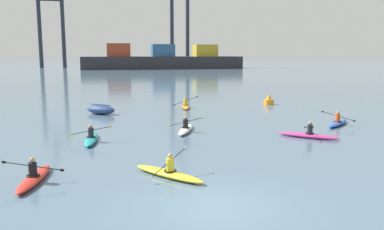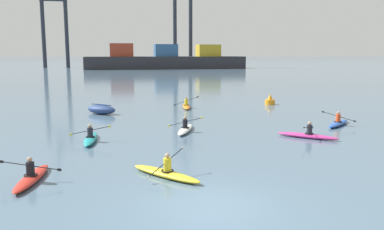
{
  "view_description": "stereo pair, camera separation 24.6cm",
  "coord_description": "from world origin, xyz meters",
  "px_view_note": "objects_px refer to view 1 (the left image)",
  "views": [
    {
      "loc": [
        -3.04,
        -11.34,
        4.75
      ],
      "look_at": [
        2.16,
        14.27,
        0.6
      ],
      "focal_mm": 37.08,
      "sensor_mm": 36.0,
      "label": 1
    },
    {
      "loc": [
        -2.8,
        -11.39,
        4.75
      ],
      "look_at": [
        2.16,
        14.27,
        0.6
      ],
      "focal_mm": 37.08,
      "sensor_mm": 36.0,
      "label": 2
    }
  ],
  "objects_px": {
    "kayak_teal": "(91,138)",
    "kayak_blue": "(338,123)",
    "kayak_magenta": "(308,135)",
    "kayak_red": "(34,177)",
    "container_barge": "(163,60)",
    "gantry_crane_west": "(50,12)",
    "capsized_dinghy": "(101,110)",
    "channel_buoy": "(269,100)",
    "kayak_yellow": "(169,173)",
    "kayak_white": "(186,129)",
    "kayak_orange": "(185,106)",
    "gantry_crane_west_mid": "(180,7)"
  },
  "relations": [
    {
      "from": "container_barge",
      "to": "gantry_crane_west",
      "type": "relative_size",
      "value": 1.34
    },
    {
      "from": "gantry_crane_west_mid",
      "to": "capsized_dinghy",
      "type": "distance_m",
      "value": 98.24
    },
    {
      "from": "channel_buoy",
      "to": "kayak_teal",
      "type": "xyz_separation_m",
      "value": [
        -15.29,
        -12.57,
        -0.19
      ]
    },
    {
      "from": "kayak_teal",
      "to": "kayak_orange",
      "type": "distance_m",
      "value": 13.91
    },
    {
      "from": "kayak_teal",
      "to": "kayak_blue",
      "type": "bearing_deg",
      "value": 6.31
    },
    {
      "from": "gantry_crane_west_mid",
      "to": "kayak_blue",
      "type": "height_order",
      "value": "gantry_crane_west_mid"
    },
    {
      "from": "container_barge",
      "to": "kayak_blue",
      "type": "xyz_separation_m",
      "value": [
        -0.18,
        -91.8,
        -2.39
      ]
    },
    {
      "from": "kayak_magenta",
      "to": "kayak_teal",
      "type": "distance_m",
      "value": 11.95
    },
    {
      "from": "container_barge",
      "to": "kayak_orange",
      "type": "xyz_separation_m",
      "value": [
        -8.5,
        -81.72,
        -2.39
      ]
    },
    {
      "from": "gantry_crane_west_mid",
      "to": "kayak_magenta",
      "type": "height_order",
      "value": "gantry_crane_west_mid"
    },
    {
      "from": "kayak_yellow",
      "to": "container_barge",
      "type": "bearing_deg",
      "value": 82.83
    },
    {
      "from": "channel_buoy",
      "to": "kayak_white",
      "type": "height_order",
      "value": "channel_buoy"
    },
    {
      "from": "kayak_magenta",
      "to": "kayak_red",
      "type": "distance_m",
      "value": 14.51
    },
    {
      "from": "gantry_crane_west",
      "to": "kayak_magenta",
      "type": "distance_m",
      "value": 115.08
    },
    {
      "from": "kayak_white",
      "to": "channel_buoy",
      "type": "bearing_deg",
      "value": 48.11
    },
    {
      "from": "gantry_crane_west_mid",
      "to": "kayak_teal",
      "type": "bearing_deg",
      "value": -102.39
    },
    {
      "from": "kayak_teal",
      "to": "kayak_orange",
      "type": "height_order",
      "value": "kayak_orange"
    },
    {
      "from": "kayak_orange",
      "to": "gantry_crane_west",
      "type": "bearing_deg",
      "value": 103.82
    },
    {
      "from": "container_barge",
      "to": "kayak_white",
      "type": "bearing_deg",
      "value": -96.44
    },
    {
      "from": "gantry_crane_west",
      "to": "kayak_teal",
      "type": "distance_m",
      "value": 111.31
    },
    {
      "from": "capsized_dinghy",
      "to": "kayak_orange",
      "type": "height_order",
      "value": "kayak_orange"
    },
    {
      "from": "kayak_white",
      "to": "kayak_red",
      "type": "distance_m",
      "value": 10.86
    },
    {
      "from": "channel_buoy",
      "to": "container_barge",
      "type": "bearing_deg",
      "value": 89.61
    },
    {
      "from": "capsized_dinghy",
      "to": "kayak_orange",
      "type": "relative_size",
      "value": 0.78
    },
    {
      "from": "gantry_crane_west_mid",
      "to": "kayak_red",
      "type": "height_order",
      "value": "gantry_crane_west_mid"
    },
    {
      "from": "gantry_crane_west",
      "to": "kayak_orange",
      "type": "xyz_separation_m",
      "value": [
        23.86,
        -97.01,
        -16.58
      ]
    },
    {
      "from": "kayak_magenta",
      "to": "kayak_white",
      "type": "height_order",
      "value": "kayak_white"
    },
    {
      "from": "capsized_dinghy",
      "to": "kayak_red",
      "type": "distance_m",
      "value": 16.31
    },
    {
      "from": "capsized_dinghy",
      "to": "channel_buoy",
      "type": "bearing_deg",
      "value": 10.81
    },
    {
      "from": "gantry_crane_west_mid",
      "to": "kayak_blue",
      "type": "relative_size",
      "value": 12.83
    },
    {
      "from": "kayak_blue",
      "to": "kayak_white",
      "type": "bearing_deg",
      "value": -179.41
    },
    {
      "from": "container_barge",
      "to": "kayak_blue",
      "type": "distance_m",
      "value": 91.83
    },
    {
      "from": "capsized_dinghy",
      "to": "kayak_yellow",
      "type": "distance_m",
      "value": 16.87
    },
    {
      "from": "kayak_yellow",
      "to": "gantry_crane_west_mid",
      "type": "bearing_deg",
      "value": 79.97
    },
    {
      "from": "channel_buoy",
      "to": "kayak_magenta",
      "type": "relative_size",
      "value": 0.34
    },
    {
      "from": "kayak_red",
      "to": "kayak_yellow",
      "type": "distance_m",
      "value": 4.98
    },
    {
      "from": "channel_buoy",
      "to": "gantry_crane_west_mid",
      "type": "bearing_deg",
      "value": 85.32
    },
    {
      "from": "kayak_teal",
      "to": "kayak_red",
      "type": "distance_m",
      "value": 6.71
    },
    {
      "from": "kayak_teal",
      "to": "kayak_orange",
      "type": "relative_size",
      "value": 0.99
    },
    {
      "from": "gantry_crane_west",
      "to": "gantry_crane_west_mid",
      "type": "relative_size",
      "value": 0.91
    },
    {
      "from": "kayak_white",
      "to": "kayak_red",
      "type": "xyz_separation_m",
      "value": [
        -7.23,
        -8.1,
        0.0
      ]
    },
    {
      "from": "kayak_teal",
      "to": "kayak_red",
      "type": "bearing_deg",
      "value": -105.18
    },
    {
      "from": "gantry_crane_west",
      "to": "kayak_blue",
      "type": "relative_size",
      "value": 11.63
    },
    {
      "from": "kayak_red",
      "to": "kayak_yellow",
      "type": "bearing_deg",
      "value": -4.98
    },
    {
      "from": "container_barge",
      "to": "kayak_blue",
      "type": "bearing_deg",
      "value": -90.11
    },
    {
      "from": "kayak_magenta",
      "to": "kayak_white",
      "type": "bearing_deg",
      "value": 154.16
    },
    {
      "from": "gantry_crane_west",
      "to": "capsized_dinghy",
      "type": "distance_m",
      "value": 101.85
    },
    {
      "from": "kayak_teal",
      "to": "gantry_crane_west",
      "type": "bearing_deg",
      "value": 98.63
    },
    {
      "from": "kayak_orange",
      "to": "kayak_red",
      "type": "distance_m",
      "value": 20.42
    },
    {
      "from": "container_barge",
      "to": "kayak_magenta",
      "type": "relative_size",
      "value": 15.44
    }
  ]
}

